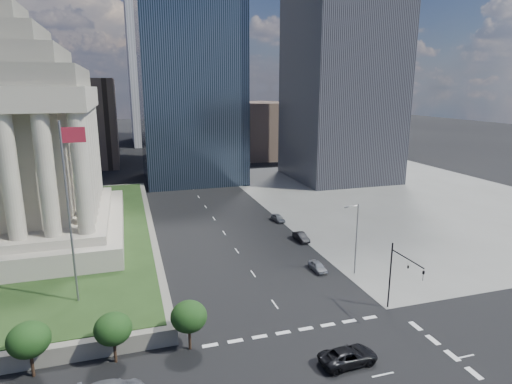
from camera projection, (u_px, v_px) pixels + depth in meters
name	position (u px, v px, depth m)	size (l,w,h in m)	color
ground	(184.00, 176.00, 125.24)	(500.00, 500.00, 0.00)	black
sidewalk_ne	(401.00, 197.00, 101.18)	(68.00, 90.00, 0.03)	slate
flagpole	(70.00, 204.00, 45.32)	(2.52, 0.24, 20.00)	slate
midrise_glass	(189.00, 69.00, 114.05)	(26.00, 26.00, 60.00)	black
building_filler_ne	(258.00, 129.00, 159.85)	(20.00, 30.00, 20.00)	#4E3E35
building_filler_nw	(79.00, 122.00, 141.24)	(24.00, 30.00, 28.00)	#4E3E35
traffic_signal_ne	(400.00, 272.00, 47.39)	(0.30, 5.74, 8.00)	black
street_lamp_north	(355.00, 235.00, 58.03)	(2.13, 0.22, 10.00)	slate
pickup_truck	(348.00, 356.00, 39.81)	(2.59, 5.63, 1.56)	black
parked_sedan_near	(318.00, 266.00, 60.11)	(3.84, 1.54, 1.31)	gray
parked_sedan_mid	(301.00, 237.00, 71.91)	(4.17, 1.45, 1.37)	black
parked_sedan_far	(278.00, 218.00, 82.48)	(4.00, 1.61, 1.36)	slate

